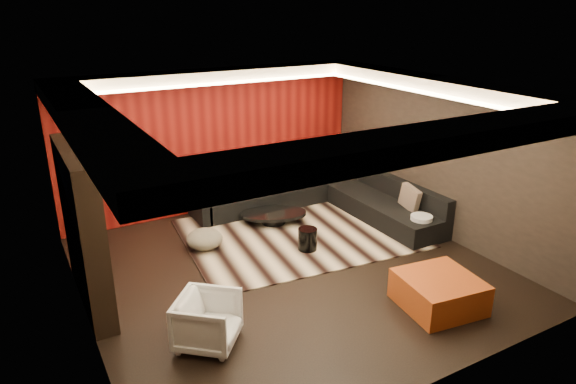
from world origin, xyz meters
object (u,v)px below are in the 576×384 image
white_side_table (421,228)px  orange_ottoman (439,292)px  armchair (208,321)px  sectional_sofa (319,198)px  drum_stool (308,239)px  coffee_table (273,217)px

white_side_table → orange_ottoman: (-1.25, -1.68, -0.02)m
armchair → sectional_sofa: sectional_sofa is taller
armchair → drum_stool: bearing=-15.9°
coffee_table → sectional_sofa: 1.14m
drum_stool → sectional_sofa: size_ratio=0.10×
coffee_table → sectional_sofa: bearing=7.8°
orange_ottoman → sectional_sofa: (0.48, 3.77, 0.04)m
drum_stool → white_side_table: size_ratio=0.80×
orange_ottoman → sectional_sofa: bearing=82.7°
drum_stool → white_side_table: (1.92, -0.65, 0.03)m
drum_stool → orange_ottoman: bearing=-74.0°
sectional_sofa → armchair: bearing=-139.7°
coffee_table → drum_stool: bearing=-91.3°
white_side_table → armchair: 4.39m
coffee_table → orange_ottoman: orange_ottoman is taller
white_side_table → orange_ottoman: 2.09m
white_side_table → sectional_sofa: size_ratio=0.13×
armchair → sectional_sofa: size_ratio=0.20×
orange_ottoman → drum_stool: bearing=106.0°
white_side_table → sectional_sofa: sectional_sofa is taller
white_side_table → coffee_table: bearing=134.3°
coffee_table → white_side_table: size_ratio=2.64×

